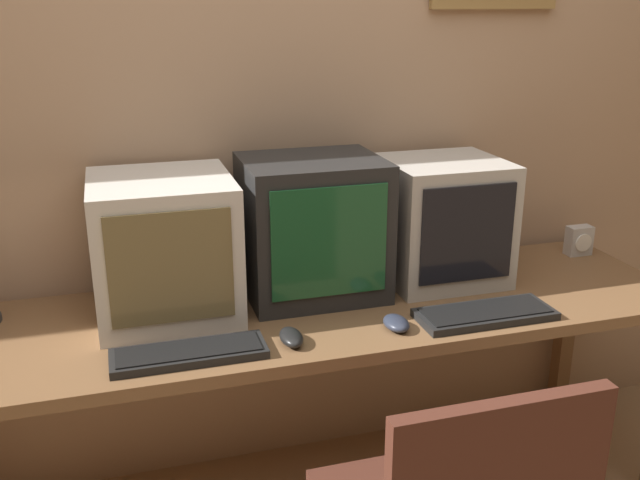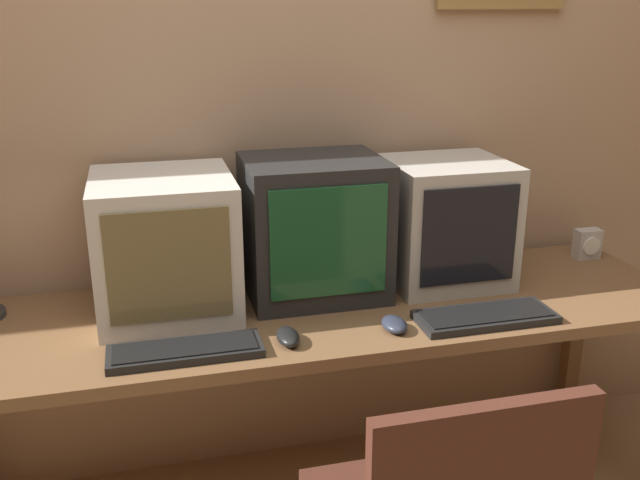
{
  "view_description": "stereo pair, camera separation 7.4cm",
  "coord_description": "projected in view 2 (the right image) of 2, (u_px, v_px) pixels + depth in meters",
  "views": [
    {
      "loc": [
        -0.56,
        -1.03,
        1.59
      ],
      "look_at": [
        0.0,
        0.84,
        0.93
      ],
      "focal_mm": 40.0,
      "sensor_mm": 36.0,
      "label": 1
    },
    {
      "loc": [
        -0.49,
        -1.05,
        1.59
      ],
      "look_at": [
        0.0,
        0.84,
        0.93
      ],
      "focal_mm": 40.0,
      "sensor_mm": 36.0,
      "label": 2
    }
  ],
  "objects": [
    {
      "name": "wall_back",
      "position": [
        293.0,
        92.0,
        2.27
      ],
      "size": [
        8.0,
        0.08,
        2.6
      ],
      "color": "tan",
      "rests_on": "ground_plane"
    },
    {
      "name": "monitor_left",
      "position": [
        165.0,
        244.0,
        2.05
      ],
      "size": [
        0.39,
        0.41,
        0.4
      ],
      "color": "beige",
      "rests_on": "desk"
    },
    {
      "name": "monitor_center",
      "position": [
        314.0,
        227.0,
        2.17
      ],
      "size": [
        0.42,
        0.35,
        0.42
      ],
      "color": "black",
      "rests_on": "desk"
    },
    {
      "name": "mouse_near_keyboard",
      "position": [
        288.0,
        337.0,
        1.9
      ],
      "size": [
        0.06,
        0.11,
        0.04
      ],
      "color": "black",
      "rests_on": "desk"
    },
    {
      "name": "desk",
      "position": [
        320.0,
        328.0,
        2.15
      ],
      "size": [
        2.26,
        0.64,
        0.71
      ],
      "color": "brown",
      "rests_on": "ground_plane"
    },
    {
      "name": "keyboard_main",
      "position": [
        185.0,
        351.0,
        1.84
      ],
      "size": [
        0.4,
        0.13,
        0.03
      ],
      "color": "black",
      "rests_on": "desk"
    },
    {
      "name": "monitor_right",
      "position": [
        446.0,
        222.0,
        2.28
      ],
      "size": [
        0.37,
        0.35,
        0.39
      ],
      "color": "#B7B2A8",
      "rests_on": "desk"
    },
    {
      "name": "keyboard_side",
      "position": [
        485.0,
        316.0,
        2.03
      ],
      "size": [
        0.4,
        0.16,
        0.03
      ],
      "color": "black",
      "rests_on": "desk"
    },
    {
      "name": "mouse_far_corner",
      "position": [
        394.0,
        324.0,
        1.97
      ],
      "size": [
        0.07,
        0.1,
        0.04
      ],
      "color": "#282D3D",
      "rests_on": "desk"
    },
    {
      "name": "desk_clock",
      "position": [
        587.0,
        244.0,
        2.51
      ],
      "size": [
        0.09,
        0.05,
        0.1
      ],
      "color": "#B7B2AD",
      "rests_on": "desk"
    }
  ]
}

